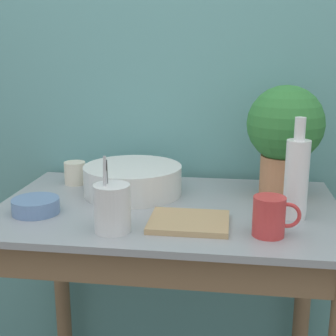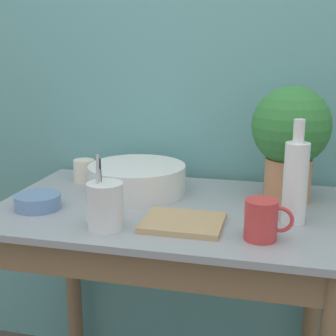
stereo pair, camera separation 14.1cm
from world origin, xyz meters
TOP-DOWN VIEW (x-y plane):
  - wall_back at (0.00, 0.72)m, footprint 6.00×0.05m
  - counter_table at (0.00, 0.31)m, footprint 1.05×0.67m
  - potted_plant at (0.35, 0.48)m, footprint 0.24×0.24m
  - bowl_wash_large at (-0.13, 0.44)m, footprint 0.32×0.32m
  - bottle_tall at (0.37, 0.28)m, footprint 0.07×0.07m
  - mug_cream at (-0.36, 0.53)m, footprint 0.11×0.08m
  - mug_red at (0.29, 0.14)m, footprint 0.12×0.08m
  - bowl_small_blue at (-0.38, 0.21)m, footprint 0.14×0.14m
  - utensil_cup at (-0.12, 0.11)m, footprint 0.10×0.10m
  - tray_board at (0.08, 0.18)m, footprint 0.22×0.18m

SIDE VIEW (x-z plane):
  - counter_table at x=0.00m, z-range 0.22..1.04m
  - tray_board at x=0.08m, z-range 0.82..0.83m
  - bowl_small_blue at x=-0.38m, z-range 0.82..0.86m
  - mug_cream at x=-0.36m, z-range 0.82..0.90m
  - bowl_wash_large at x=-0.13m, z-range 0.82..0.91m
  - mug_red at x=0.29m, z-range 0.82..0.92m
  - utensil_cup at x=-0.12m, z-range 0.78..0.98m
  - bottle_tall at x=0.37m, z-range 0.79..1.08m
  - potted_plant at x=0.35m, z-range 0.85..1.21m
  - wall_back at x=0.00m, z-range 0.00..2.40m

